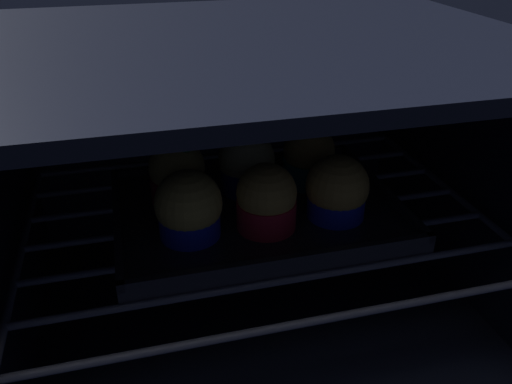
% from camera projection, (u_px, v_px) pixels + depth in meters
% --- Properties ---
extents(oven_cavity, '(0.59, 0.47, 0.37)m').
position_uv_depth(oven_cavity, '(248.00, 178.00, 0.66)').
color(oven_cavity, black).
rests_on(oven_cavity, ground).
extents(oven_rack, '(0.55, 0.42, 0.01)m').
position_uv_depth(oven_rack, '(256.00, 218.00, 0.64)').
color(oven_rack, '#444756').
rests_on(oven_rack, oven_cavity).
extents(baking_tray, '(0.34, 0.25, 0.02)m').
position_uv_depth(baking_tray, '(256.00, 210.00, 0.64)').
color(baking_tray, black).
rests_on(baking_tray, oven_rack).
extents(muffin_row0_col0, '(0.07, 0.07, 0.08)m').
position_uv_depth(muffin_row0_col0, '(189.00, 208.00, 0.56)').
color(muffin_row0_col0, '#1928B7').
rests_on(muffin_row0_col0, baking_tray).
extents(muffin_row0_col1, '(0.07, 0.07, 0.08)m').
position_uv_depth(muffin_row0_col1, '(266.00, 200.00, 0.58)').
color(muffin_row0_col1, red).
rests_on(muffin_row0_col1, baking_tray).
extents(muffin_row0_col2, '(0.07, 0.07, 0.08)m').
position_uv_depth(muffin_row0_col2, '(337.00, 191.00, 0.60)').
color(muffin_row0_col2, '#1928B7').
rests_on(muffin_row0_col2, baking_tray).
extents(muffin_row1_col0, '(0.07, 0.07, 0.08)m').
position_uv_depth(muffin_row1_col0, '(177.00, 174.00, 0.63)').
color(muffin_row1_col0, red).
rests_on(muffin_row1_col0, baking_tray).
extents(muffin_row1_col1, '(0.07, 0.07, 0.08)m').
position_uv_depth(muffin_row1_col1, '(248.00, 164.00, 0.66)').
color(muffin_row1_col1, '#1928B7').
rests_on(muffin_row1_col1, baking_tray).
extents(muffin_row1_col2, '(0.07, 0.07, 0.08)m').
position_uv_depth(muffin_row1_col2, '(309.00, 157.00, 0.67)').
color(muffin_row1_col2, '#0C8C84').
rests_on(muffin_row1_col2, baking_tray).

